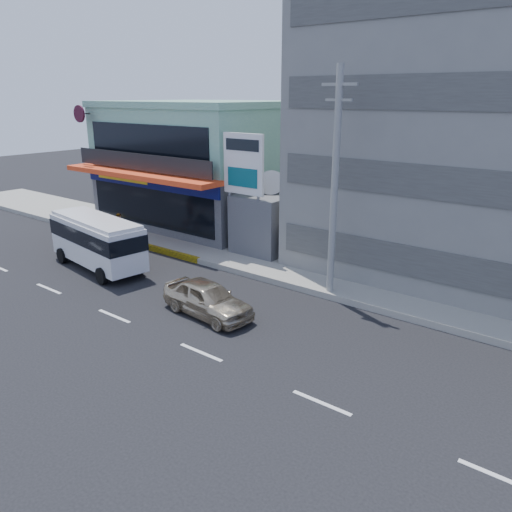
# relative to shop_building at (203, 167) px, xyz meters

# --- Properties ---
(ground) EXTENTS (120.00, 120.00, 0.00)m
(ground) POSITION_rel_shop_building_xyz_m (8.00, -13.95, -4.00)
(ground) COLOR black
(ground) RESTS_ON ground
(sidewalk) EXTENTS (70.00, 5.00, 0.30)m
(sidewalk) POSITION_rel_shop_building_xyz_m (13.00, -4.45, -3.85)
(sidewalk) COLOR gray
(sidewalk) RESTS_ON ground
(shop_building) EXTENTS (12.40, 11.70, 8.00)m
(shop_building) POSITION_rel_shop_building_xyz_m (0.00, 0.00, 0.00)
(shop_building) COLOR #404145
(shop_building) RESTS_ON ground
(concrete_building) EXTENTS (16.00, 12.00, 14.00)m
(concrete_building) POSITION_rel_shop_building_xyz_m (18.00, 1.05, 3.00)
(concrete_building) COLOR gray
(concrete_building) RESTS_ON ground
(gap_structure) EXTENTS (3.00, 6.00, 3.50)m
(gap_structure) POSITION_rel_shop_building_xyz_m (8.00, -1.95, -2.25)
(gap_structure) COLOR #404145
(gap_structure) RESTS_ON ground
(satellite_dish) EXTENTS (1.50, 1.50, 0.15)m
(satellite_dish) POSITION_rel_shop_building_xyz_m (8.00, -2.95, -0.42)
(satellite_dish) COLOR slate
(satellite_dish) RESTS_ON gap_structure
(billboard) EXTENTS (2.60, 0.18, 6.90)m
(billboard) POSITION_rel_shop_building_xyz_m (7.50, -4.75, 0.93)
(billboard) COLOR gray
(billboard) RESTS_ON ground
(utility_pole_near) EXTENTS (1.60, 0.30, 10.00)m
(utility_pole_near) POSITION_rel_shop_building_xyz_m (14.00, -6.55, 1.15)
(utility_pole_near) COLOR #999993
(utility_pole_near) RESTS_ON ground
(minibus) EXTENTS (6.82, 3.03, 2.76)m
(minibus) POSITION_rel_shop_building_xyz_m (2.41, -10.66, -2.35)
(minibus) COLOR silver
(minibus) RESTS_ON ground
(sedan) EXTENTS (4.49, 2.16, 1.48)m
(sedan) POSITION_rel_shop_building_xyz_m (11.00, -11.45, -3.26)
(sedan) COLOR #C2B294
(sedan) RESTS_ON ground
(motorcycle_rider) EXTENTS (1.74, 0.65, 2.21)m
(motorcycle_rider) POSITION_rel_shop_building_xyz_m (0.66, -7.85, -3.27)
(motorcycle_rider) COLOR #4D160B
(motorcycle_rider) RESTS_ON ground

